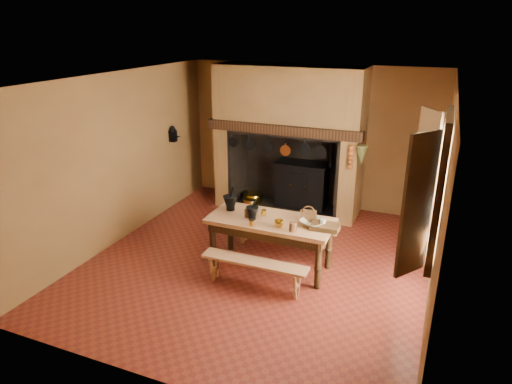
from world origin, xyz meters
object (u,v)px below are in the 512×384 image
at_px(bench_front, 254,268).
at_px(coffee_grinder, 250,212).
at_px(iron_range, 302,184).
at_px(work_table, 271,227).
at_px(mixing_bowl, 313,223).
at_px(wicker_basket, 308,216).

xyz_separation_m(bench_front, coffee_grinder, (-0.31, 0.60, 0.56)).
distance_m(iron_range, bench_front, 3.18).
distance_m(work_table, mixing_bowl, 0.65).
bearing_deg(coffee_grinder, work_table, 10.10).
xyz_separation_m(coffee_grinder, wicker_basket, (0.83, 0.20, -0.00)).
bearing_deg(bench_front, work_table, 90.00).
bearing_deg(wicker_basket, work_table, -176.65).
height_order(iron_range, mixing_bowl, iron_range).
xyz_separation_m(iron_range, wicker_basket, (0.80, -2.36, 0.39)).
bearing_deg(wicker_basket, bench_front, -137.00).
relative_size(iron_range, coffee_grinder, 7.77).
relative_size(coffee_grinder, wicker_basket, 0.75).
height_order(work_table, wicker_basket, wicker_basket).
bearing_deg(coffee_grinder, wicker_basket, 16.90).
height_order(iron_range, coffee_grinder, iron_range).
relative_size(work_table, coffee_grinder, 8.97).
xyz_separation_m(bench_front, wicker_basket, (0.52, 0.80, 0.55)).
distance_m(coffee_grinder, wicker_basket, 0.86).
height_order(bench_front, coffee_grinder, coffee_grinder).
distance_m(iron_range, coffee_grinder, 2.59).
height_order(coffee_grinder, wicker_basket, wicker_basket).
bearing_deg(bench_front, coffee_grinder, 117.38).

